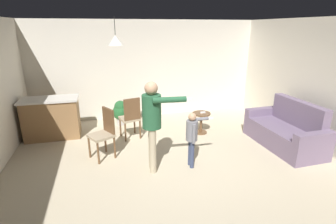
{
  "coord_description": "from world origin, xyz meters",
  "views": [
    {
      "loc": [
        -1.24,
        -4.05,
        2.5
      ],
      "look_at": [
        -0.1,
        0.37,
        1.0
      ],
      "focal_mm": 27.67,
      "sensor_mm": 36.0,
      "label": 1
    }
  ],
  "objects_px": {
    "person_child": "(192,134)",
    "spare_remote_on_table": "(203,112)",
    "person_adult": "(153,117)",
    "side_table_by_couch": "(201,120)",
    "dining_chair_by_counter": "(104,131)",
    "kitchen_counter": "(52,118)",
    "dining_chair_near_wall": "(131,116)",
    "potted_plant_corner": "(121,111)",
    "couch_floral": "(286,131)"
  },
  "relations": [
    {
      "from": "side_table_by_couch",
      "to": "person_child",
      "type": "bearing_deg",
      "value": -117.41
    },
    {
      "from": "couch_floral",
      "to": "potted_plant_corner",
      "type": "xyz_separation_m",
      "value": [
        -3.39,
        2.23,
        0.03
      ]
    },
    {
      "from": "dining_chair_by_counter",
      "to": "spare_remote_on_table",
      "type": "bearing_deg",
      "value": -102.65
    },
    {
      "from": "person_child",
      "to": "dining_chair_near_wall",
      "type": "distance_m",
      "value": 1.83
    },
    {
      "from": "dining_chair_by_counter",
      "to": "couch_floral",
      "type": "bearing_deg",
      "value": -125.16
    },
    {
      "from": "side_table_by_couch",
      "to": "spare_remote_on_table",
      "type": "height_order",
      "value": "spare_remote_on_table"
    },
    {
      "from": "kitchen_counter",
      "to": "person_adult",
      "type": "bearing_deg",
      "value": -45.79
    },
    {
      "from": "couch_floral",
      "to": "person_child",
      "type": "xyz_separation_m",
      "value": [
        -2.29,
        -0.33,
        0.33
      ]
    },
    {
      "from": "dining_chair_by_counter",
      "to": "kitchen_counter",
      "type": "bearing_deg",
      "value": 13.09
    },
    {
      "from": "dining_chair_by_counter",
      "to": "potted_plant_corner",
      "type": "bearing_deg",
      "value": -42.71
    },
    {
      "from": "couch_floral",
      "to": "dining_chair_by_counter",
      "type": "distance_m",
      "value": 3.88
    },
    {
      "from": "dining_chair_near_wall",
      "to": "spare_remote_on_table",
      "type": "distance_m",
      "value": 1.73
    },
    {
      "from": "potted_plant_corner",
      "to": "spare_remote_on_table",
      "type": "relative_size",
      "value": 5.04
    },
    {
      "from": "person_adult",
      "to": "dining_chair_by_counter",
      "type": "xyz_separation_m",
      "value": [
        -0.83,
        0.74,
        -0.48
      ]
    },
    {
      "from": "side_table_by_couch",
      "to": "potted_plant_corner",
      "type": "height_order",
      "value": "potted_plant_corner"
    },
    {
      "from": "dining_chair_by_counter",
      "to": "dining_chair_near_wall",
      "type": "height_order",
      "value": "same"
    },
    {
      "from": "kitchen_counter",
      "to": "potted_plant_corner",
      "type": "distance_m",
      "value": 1.69
    },
    {
      "from": "person_adult",
      "to": "spare_remote_on_table",
      "type": "bearing_deg",
      "value": 137.81
    },
    {
      "from": "dining_chair_near_wall",
      "to": "person_child",
      "type": "bearing_deg",
      "value": -72.92
    },
    {
      "from": "side_table_by_couch",
      "to": "spare_remote_on_table",
      "type": "relative_size",
      "value": 4.0
    },
    {
      "from": "person_child",
      "to": "spare_remote_on_table",
      "type": "relative_size",
      "value": 8.13
    },
    {
      "from": "dining_chair_near_wall",
      "to": "potted_plant_corner",
      "type": "height_order",
      "value": "dining_chair_near_wall"
    },
    {
      "from": "kitchen_counter",
      "to": "dining_chair_near_wall",
      "type": "relative_size",
      "value": 1.26
    },
    {
      "from": "dining_chair_by_counter",
      "to": "potted_plant_corner",
      "type": "relative_size",
      "value": 1.53
    },
    {
      "from": "side_table_by_couch",
      "to": "dining_chair_near_wall",
      "type": "bearing_deg",
      "value": 176.81
    },
    {
      "from": "kitchen_counter",
      "to": "spare_remote_on_table",
      "type": "xyz_separation_m",
      "value": [
        3.51,
        -0.66,
        0.06
      ]
    },
    {
      "from": "person_child",
      "to": "potted_plant_corner",
      "type": "distance_m",
      "value": 2.81
    },
    {
      "from": "couch_floral",
      "to": "person_child",
      "type": "bearing_deg",
      "value": 96.83
    },
    {
      "from": "kitchen_counter",
      "to": "potted_plant_corner",
      "type": "bearing_deg",
      "value": 15.82
    },
    {
      "from": "person_child",
      "to": "side_table_by_couch",
      "type": "bearing_deg",
      "value": 153.51
    },
    {
      "from": "couch_floral",
      "to": "person_adult",
      "type": "distance_m",
      "value": 3.1
    },
    {
      "from": "dining_chair_by_counter",
      "to": "spare_remote_on_table",
      "type": "height_order",
      "value": "dining_chair_by_counter"
    },
    {
      "from": "side_table_by_couch",
      "to": "dining_chair_near_wall",
      "type": "distance_m",
      "value": 1.72
    },
    {
      "from": "person_child",
      "to": "dining_chair_near_wall",
      "type": "height_order",
      "value": "person_child"
    },
    {
      "from": "couch_floral",
      "to": "spare_remote_on_table",
      "type": "distance_m",
      "value": 1.88
    },
    {
      "from": "person_adult",
      "to": "side_table_by_couch",
      "type": "bearing_deg",
      "value": 138.71
    },
    {
      "from": "spare_remote_on_table",
      "to": "potted_plant_corner",
      "type": "bearing_deg",
      "value": 149.34
    },
    {
      "from": "person_adult",
      "to": "person_child",
      "type": "xyz_separation_m",
      "value": [
        0.72,
        -0.05,
        -0.36
      ]
    },
    {
      "from": "couch_floral",
      "to": "dining_chair_by_counter",
      "type": "xyz_separation_m",
      "value": [
        -3.84,
        0.46,
        0.21
      ]
    },
    {
      "from": "couch_floral",
      "to": "spare_remote_on_table",
      "type": "xyz_separation_m",
      "value": [
        -1.5,
        1.12,
        0.21
      ]
    },
    {
      "from": "person_child",
      "to": "spare_remote_on_table",
      "type": "xyz_separation_m",
      "value": [
        0.79,
        1.45,
        -0.12
      ]
    },
    {
      "from": "kitchen_counter",
      "to": "person_child",
      "type": "bearing_deg",
      "value": -37.81
    },
    {
      "from": "potted_plant_corner",
      "to": "dining_chair_near_wall",
      "type": "bearing_deg",
      "value": -81.03
    },
    {
      "from": "side_table_by_couch",
      "to": "dining_chair_by_counter",
      "type": "xyz_separation_m",
      "value": [
        -2.31,
        -0.68,
        0.22
      ]
    },
    {
      "from": "potted_plant_corner",
      "to": "dining_chair_by_counter",
      "type": "bearing_deg",
      "value": -104.31
    },
    {
      "from": "person_child",
      "to": "kitchen_counter",
      "type": "bearing_deg",
      "value": -126.88
    },
    {
      "from": "couch_floral",
      "to": "person_child",
      "type": "distance_m",
      "value": 2.34
    },
    {
      "from": "dining_chair_near_wall",
      "to": "potted_plant_corner",
      "type": "distance_m",
      "value": 1.03
    },
    {
      "from": "dining_chair_near_wall",
      "to": "couch_floral",
      "type": "bearing_deg",
      "value": -34.74
    },
    {
      "from": "couch_floral",
      "to": "kitchen_counter",
      "type": "relative_size",
      "value": 1.45
    }
  ]
}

